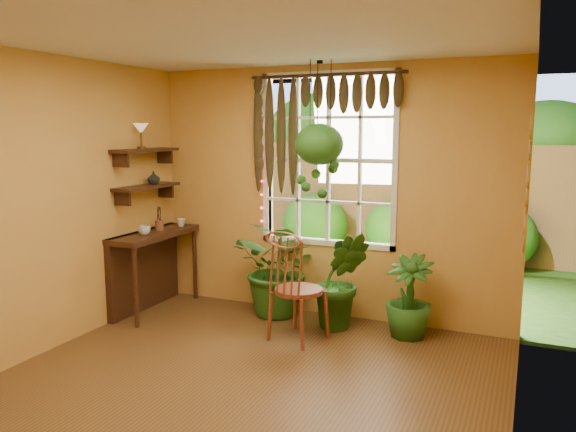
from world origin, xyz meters
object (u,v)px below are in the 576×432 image
Objects in this scene: windsor_chair at (296,304)px; potted_plant_mid at (341,280)px; potted_plant_left at (280,268)px; counter_ledge at (147,261)px; hanging_basket at (319,146)px.

potted_plant_mid is (0.29, 0.49, 0.14)m from windsor_chair.
windsor_chair reaches higher than potted_plant_mid.
potted_plant_left is at bearing 170.21° from potted_plant_mid.
windsor_chair reaches higher than counter_ledge.
windsor_chair is 1.17× the size of potted_plant_left.
windsor_chair reaches higher than potted_plant_left.
counter_ledge is 1.13× the size of potted_plant_left.
counter_ledge is 0.96× the size of windsor_chair.
counter_ledge is 2.22m from potted_plant_mid.
counter_ledge is at bearing -165.02° from potted_plant_left.
potted_plant_left is 1.41m from hanging_basket.
potted_plant_left is 1.05× the size of potted_plant_mid.
counter_ledge is 2.36m from hanging_basket.
potted_plant_left is at bearing 14.98° from counter_ledge.
potted_plant_mid is at bearing -8.70° from hanging_basket.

